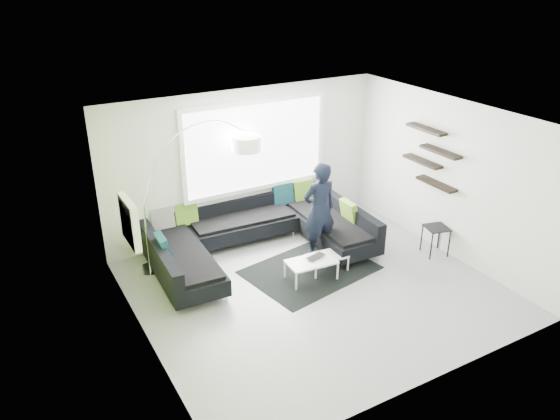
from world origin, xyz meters
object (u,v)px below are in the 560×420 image
object	(u,v)px
arc_lamp	(144,206)
person	(319,210)
side_table	(435,240)
sectional_sofa	(259,237)
coffee_table	(319,266)
laptop	(318,258)

from	to	relation	value
arc_lamp	person	xyz separation A→B (m)	(2.85, -0.88, -0.36)
side_table	person	size ratio (longest dim) A/B	0.31
sectional_sofa	arc_lamp	size ratio (longest dim) A/B	1.60
person	side_table	bearing A→B (deg)	152.71
side_table	coffee_table	bearing A→B (deg)	169.31
side_table	person	xyz separation A→B (m)	(-1.83, 1.05, 0.60)
arc_lamp	person	size ratio (longest dim) A/B	1.41
sectional_sofa	coffee_table	distance (m)	1.25
sectional_sofa	person	world-z (taller)	person
arc_lamp	person	bearing A→B (deg)	-19.84
arc_lamp	side_table	xyz separation A→B (m)	(4.67, -1.93, -0.96)
sectional_sofa	laptop	size ratio (longest dim) A/B	9.89
person	laptop	bearing A→B (deg)	58.67
coffee_table	person	size ratio (longest dim) A/B	0.60
coffee_table	laptop	size ratio (longest dim) A/B	2.65
laptop	person	bearing A→B (deg)	40.64
coffee_table	laptop	xyz separation A→B (m)	(-0.06, -0.04, 0.19)
coffee_table	laptop	world-z (taller)	laptop
coffee_table	side_table	size ratio (longest dim) A/B	1.96
coffee_table	side_table	bearing A→B (deg)	-6.57
coffee_table	sectional_sofa	bearing A→B (deg)	122.13
sectional_sofa	person	xyz separation A→B (m)	(0.97, -0.47, 0.51)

